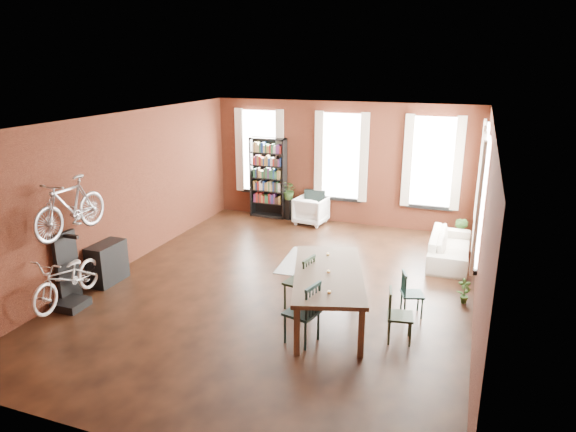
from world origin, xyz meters
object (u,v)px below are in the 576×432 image
at_px(bike_trainer, 71,304).
at_px(dining_chair_b, 299,282).
at_px(bicycle_floor, 65,256).
at_px(dining_chair_d, 412,294).
at_px(console_table, 107,263).
at_px(plant_stand, 289,209).
at_px(cream_sofa, 450,243).
at_px(dining_chair_c, 400,316).
at_px(white_armchair, 311,209).
at_px(dining_chair_a, 302,312).
at_px(bookshelf, 268,178).
at_px(dining_table, 328,296).

bearing_deg(bike_trainer, dining_chair_b, 20.62).
bearing_deg(dining_chair_b, bicycle_floor, -57.52).
bearing_deg(dining_chair_d, dining_chair_b, 83.08).
xyz_separation_m(console_table, plant_stand, (1.87, 5.20, -0.12)).
xyz_separation_m(dining_chair_b, cream_sofa, (2.35, 3.23, -0.08)).
distance_m(dining_chair_d, plant_stand, 5.98).
bearing_deg(dining_chair_c, plant_stand, 25.04).
bearing_deg(white_armchair, dining_chair_c, 127.17).
height_order(dining_chair_a, dining_chair_b, dining_chair_a).
height_order(white_armchair, bike_trainer, white_armchair).
bearing_deg(plant_stand, bike_trainer, -105.56).
xyz_separation_m(dining_chair_b, plant_stand, (-2.00, 4.93, -0.21)).
relative_size(bike_trainer, bicycle_floor, 0.30).
bearing_deg(dining_chair_a, console_table, -86.28).
relative_size(bookshelf, bicycle_floor, 1.31).
relative_size(dining_table, dining_chair_d, 3.17).
relative_size(dining_chair_b, console_table, 1.21).
bearing_deg(dining_table, dining_chair_c, -30.53).
bearing_deg(plant_stand, dining_chair_a, -68.07).
relative_size(bookshelf, plant_stand, 3.97).
height_order(dining_table, dining_chair_a, dining_chair_a).
distance_m(dining_table, plant_stand, 5.76).
bearing_deg(dining_chair_d, plant_stand, 21.98).
distance_m(dining_chair_b, bicycle_floor, 4.05).
xyz_separation_m(dining_table, console_table, (-4.46, -0.05, -0.02)).
bearing_deg(bicycle_floor, white_armchair, 64.38).
height_order(dining_chair_a, bike_trainer, dining_chair_a).
height_order(dining_table, console_table, dining_table).
bearing_deg(plant_stand, dining_chair_b, -67.87).
bearing_deg(dining_chair_c, bicycle_floor, 89.21).
distance_m(dining_table, dining_chair_d, 1.45).
relative_size(dining_chair_a, cream_sofa, 0.48).
height_order(dining_chair_b, bicycle_floor, bicycle_floor).
relative_size(dining_table, cream_sofa, 1.18).
distance_m(white_armchair, plant_stand, 0.76).
bearing_deg(bookshelf, plant_stand, 0.00).
height_order(dining_chair_a, dining_chair_d, dining_chair_a).
bearing_deg(dining_chair_d, cream_sofa, -27.93).
relative_size(dining_chair_a, bike_trainer, 2.00).
distance_m(dining_chair_c, console_table, 5.71).
distance_m(dining_table, console_table, 4.46).
bearing_deg(console_table, plant_stand, 70.20).
relative_size(dining_chair_a, bicycle_floor, 0.59).
xyz_separation_m(dining_chair_a, plant_stand, (-2.42, 6.00, -0.22)).
bearing_deg(cream_sofa, console_table, 119.33).
xyz_separation_m(dining_chair_a, bike_trainer, (-4.18, -0.34, -0.43)).
distance_m(dining_chair_a, plant_stand, 6.47).
distance_m(dining_chair_a, bookshelf, 6.74).
bearing_deg(console_table, dining_chair_c, -2.56).
bearing_deg(dining_chair_c, dining_chair_d, -14.29).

